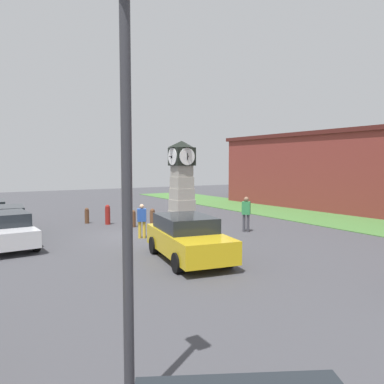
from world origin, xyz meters
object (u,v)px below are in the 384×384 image
Objects in this scene: bollard_mid_row at (108,214)px; pedestrian_crossing_lot at (142,219)px; clock_tower at (182,181)px; car_by_building at (5,230)px; car_near_tower at (3,221)px; bollard_end_row at (152,219)px; street_lamp_near_road at (127,165)px; bollard_near_tower at (87,215)px; bollard_far_row at (133,218)px; pedestrian_near_bench at (246,212)px; car_end_of_row at (188,237)px.

bollard_mid_row is 0.71× the size of pedestrian_crossing_lot.
clock_tower reaches higher than car_by_building.
clock_tower is 9.40m from car_near_tower.
street_lamp_near_road is (12.99, -6.38, 2.82)m from bollard_end_row.
bollard_far_row is (2.52, 1.79, 0.01)m from bollard_near_tower.
pedestrian_crossing_lot is at bearing -36.03° from bollard_end_row.
pedestrian_near_bench is at bearing 41.94° from bollard_near_tower.
car_end_of_row reaches higher than bollard_far_row.
pedestrian_crossing_lot is (-4.34, 0.13, 0.10)m from car_end_of_row.
bollard_near_tower is at bearing -175.15° from car_end_of_row.
street_lamp_near_road is at bearing -35.73° from car_end_of_row.
car_by_building is at bearing -99.45° from pedestrian_crossing_lot.
bollard_near_tower is 0.57× the size of pedestrian_crossing_lot.
car_near_tower is at bearing -65.40° from bollard_near_tower.
car_near_tower is 2.40× the size of pedestrian_near_bench.
car_end_of_row is (9.90, 0.84, 0.34)m from bollard_near_tower.
car_near_tower is at bearing -123.56° from pedestrian_crossing_lot.
bollard_near_tower is 1.33m from bollard_mid_row.
car_end_of_row is 6.10m from pedestrian_near_bench.
pedestrian_near_bench is at bearing 121.30° from car_end_of_row.
bollard_far_row is 6.02m from pedestrian_near_bench.
car_by_building is 7.50m from car_end_of_row.
car_by_building is 12.21m from street_lamp_near_road.
pedestrian_near_bench is 5.21m from pedestrian_crossing_lot.
bollard_end_row is at bearing 31.05° from bollard_far_row.
bollard_end_row is (1.21, -2.44, -1.83)m from clock_tower.
bollard_end_row is 0.68× the size of pedestrian_crossing_lot.
pedestrian_near_bench is at bearing 41.96° from bollard_mid_row.
car_near_tower is (-0.51, -6.18, 0.26)m from bollard_far_row.
pedestrian_near_bench is 1.13× the size of pedestrian_crossing_lot.
bollard_mid_row is 4.59m from pedestrian_crossing_lot.
pedestrian_crossing_lot is at bearing -15.02° from bollard_far_row.
car_by_building reaches higher than bollard_end_row.
car_end_of_row is (7.53, -4.02, -1.59)m from clock_tower.
car_near_tower is at bearing -102.92° from bollard_end_row.
car_end_of_row is at bearing 4.85° from bollard_near_tower.
bollard_mid_row is at bearing 100.94° from car_near_tower.
bollard_mid_row is (-1.38, -3.97, -1.81)m from clock_tower.
bollard_far_row is at bearing 85.27° from car_near_tower.
clock_tower is 0.82× the size of street_lamp_near_road.
car_near_tower is (2.01, -4.39, 0.28)m from bollard_near_tower.
car_near_tower is (-1.56, -6.81, 0.19)m from bollard_end_row.
car_end_of_row is 2.64× the size of pedestrian_near_bench.
bollard_end_row is at bearing -63.69° from clock_tower.
bollard_mid_row is 0.28× the size of car_by_building.
bollard_mid_row is 7.74m from pedestrian_near_bench.
clock_tower is at bearing 64.04° from bollard_near_tower.
pedestrian_near_bench reaches higher than car_end_of_row.
street_lamp_near_road is at bearing 1.70° from car_near_tower.
bollard_near_tower is 9.94m from car_end_of_row.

